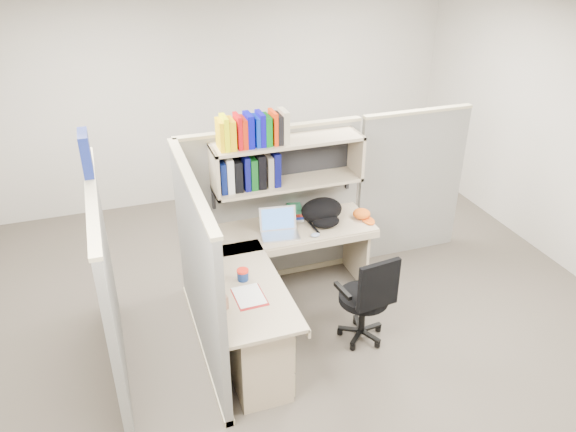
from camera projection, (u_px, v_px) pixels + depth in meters
name	position (u px, v px, depth m)	size (l,w,h in m)	color
ground	(302.00, 327.00, 5.15)	(6.00, 6.00, 0.00)	#37312A
room_shell	(305.00, 164.00, 4.39)	(6.00, 6.00, 6.00)	#ACA79B
cubicle	(247.00, 224.00, 5.00)	(3.79, 1.84, 1.95)	slate
desk	(268.00, 317.00, 4.59)	(1.74, 1.75, 0.73)	gray
laptop	(280.00, 224.00, 5.11)	(0.34, 0.34, 0.25)	silver
backpack	(324.00, 213.00, 5.32)	(0.40, 0.31, 0.24)	black
orange_cap	(362.00, 214.00, 5.45)	(0.17, 0.20, 0.09)	#D95712
snack_canister	(243.00, 275.00, 4.53)	(0.10, 0.10, 0.10)	navy
tissue_box	(219.00, 298.00, 4.19)	(0.11, 0.11, 0.18)	#A6775E
mouse	(315.00, 235.00, 5.15)	(0.09, 0.06, 0.03)	#8D9DC8
paper_cup	(269.00, 217.00, 5.38)	(0.07, 0.07, 0.10)	white
book_stack	(294.00, 212.00, 5.47)	(0.17, 0.22, 0.11)	gray
loose_paper	(249.00, 295.00, 4.36)	(0.21, 0.28, 0.00)	white
task_chair	(365.00, 311.00, 4.85)	(0.49, 0.46, 0.91)	black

